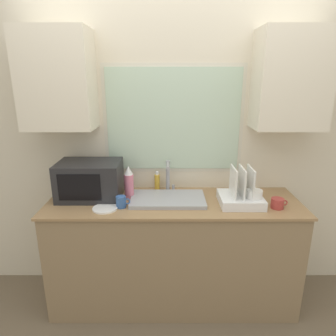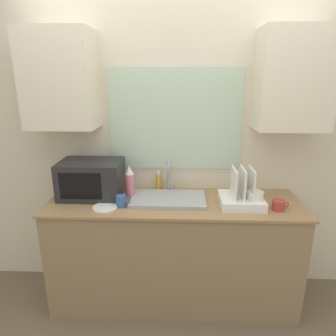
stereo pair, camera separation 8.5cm
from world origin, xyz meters
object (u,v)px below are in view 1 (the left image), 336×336
object	(u,v)px
mug_near_sink	(122,202)
microwave	(90,180)
dish_rack	(242,196)
soap_bottle	(157,182)
faucet	(169,174)
spray_bottle	(129,183)

from	to	relation	value
mug_near_sink	microwave	bearing A→B (deg)	144.69
dish_rack	soap_bottle	world-z (taller)	dish_rack
dish_rack	faucet	bearing A→B (deg)	156.79
dish_rack	spray_bottle	world-z (taller)	dish_rack
faucet	mug_near_sink	distance (m)	0.48
soap_bottle	microwave	bearing A→B (deg)	-163.03
dish_rack	microwave	bearing A→B (deg)	173.44
dish_rack	spray_bottle	size ratio (longest dim) A/B	1.19
microwave	soap_bottle	bearing A→B (deg)	16.97
spray_bottle	mug_near_sink	distance (m)	0.20
microwave	soap_bottle	size ratio (longest dim) A/B	2.99
dish_rack	soap_bottle	bearing A→B (deg)	155.54
spray_bottle	soap_bottle	world-z (taller)	spray_bottle
microwave	soap_bottle	distance (m)	0.56
faucet	mug_near_sink	bearing A→B (deg)	-139.49
microwave	mug_near_sink	distance (m)	0.35
spray_bottle	faucet	bearing A→B (deg)	21.46
microwave	spray_bottle	xyz separation A→B (m)	(0.31, -0.02, -0.02)
dish_rack	soap_bottle	size ratio (longest dim) A/B	1.96
faucet	dish_rack	world-z (taller)	dish_rack
spray_bottle	dish_rack	bearing A→B (deg)	-7.65
dish_rack	spray_bottle	bearing A→B (deg)	172.35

